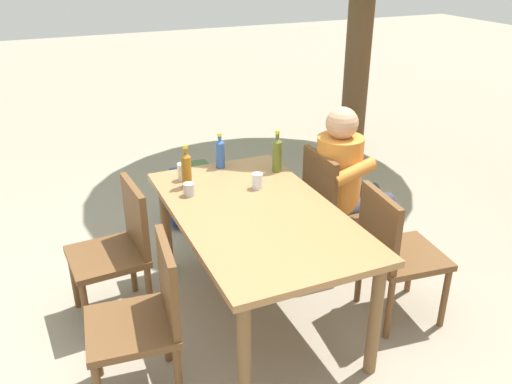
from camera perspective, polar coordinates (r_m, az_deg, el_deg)
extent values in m
plane|color=gray|center=(3.53, 0.00, -12.77)|extent=(24.00, 24.00, 0.00)
cube|color=#A37547|center=(3.14, 0.00, -2.31)|extent=(1.59, 0.91, 0.04)
cylinder|color=brown|center=(3.81, -9.55, -3.74)|extent=(0.07, 0.07, 0.70)
cylinder|color=brown|center=(2.69, -1.28, -17.43)|extent=(0.07, 0.07, 0.70)
cylinder|color=brown|center=(4.03, 0.81, -1.71)|extent=(0.07, 0.07, 0.70)
cylinder|color=brown|center=(2.98, 12.55, -13.11)|extent=(0.07, 0.07, 0.70)
cube|color=brown|center=(3.91, 9.15, -1.60)|extent=(0.44, 0.44, 0.04)
cube|color=brown|center=(3.72, 6.78, 1.00)|extent=(0.42, 0.04, 0.42)
cylinder|color=brown|center=(3.98, 12.71, -5.11)|extent=(0.04, 0.04, 0.41)
cylinder|color=brown|center=(4.25, 9.76, -2.79)|extent=(0.04, 0.04, 0.41)
cylinder|color=brown|center=(3.79, 8.00, -6.36)|extent=(0.04, 0.04, 0.41)
cylinder|color=brown|center=(4.07, 5.25, -3.83)|extent=(0.04, 0.04, 0.41)
cube|color=brown|center=(3.41, 15.55, -6.53)|extent=(0.49, 0.49, 0.04)
cube|color=brown|center=(3.20, 12.98, -3.66)|extent=(0.42, 0.09, 0.42)
cylinder|color=brown|center=(3.50, 19.44, -10.60)|extent=(0.04, 0.04, 0.41)
cylinder|color=brown|center=(3.76, 16.13, -7.51)|extent=(0.04, 0.04, 0.41)
cylinder|color=brown|center=(3.32, 13.99, -12.05)|extent=(0.04, 0.04, 0.41)
cylinder|color=brown|center=(3.58, 10.93, -8.65)|extent=(0.04, 0.04, 0.41)
cube|color=brown|center=(2.81, -13.16, -13.84)|extent=(0.48, 0.48, 0.04)
cube|color=brown|center=(2.69, -9.36, -9.39)|extent=(0.42, 0.08, 0.42)
cylinder|color=brown|center=(3.10, -16.71, -15.39)|extent=(0.04, 0.04, 0.41)
cylinder|color=brown|center=(3.11, -9.53, -14.43)|extent=(0.04, 0.04, 0.41)
cylinder|color=brown|center=(2.83, -8.25, -19.17)|extent=(0.04, 0.04, 0.41)
cube|color=brown|center=(3.40, -15.61, -6.66)|extent=(0.47, 0.47, 0.04)
cube|color=brown|center=(3.32, -12.73, -2.53)|extent=(0.42, 0.07, 0.42)
cylinder|color=brown|center=(3.66, -18.81, -8.86)|extent=(0.04, 0.04, 0.41)
cylinder|color=brown|center=(3.35, -17.62, -12.20)|extent=(0.04, 0.04, 0.41)
cylinder|color=brown|center=(3.71, -13.03, -7.58)|extent=(0.04, 0.04, 0.41)
cylinder|color=brown|center=(3.40, -11.27, -10.72)|extent=(0.04, 0.04, 0.41)
cylinder|color=orange|center=(3.77, 8.80, 2.06)|extent=(0.32, 0.32, 0.52)
sphere|color=tan|center=(3.65, 9.16, 7.26)|extent=(0.22, 0.22, 0.22)
cylinder|color=#383847|center=(3.91, 11.73, -1.48)|extent=(0.14, 0.40, 0.14)
cylinder|color=#383847|center=(4.13, 13.75, -3.76)|extent=(0.11, 0.11, 0.45)
cylinder|color=orange|center=(3.60, 10.45, 2.11)|extent=(0.09, 0.31, 0.16)
cylinder|color=#383847|center=(4.05, 10.30, -0.44)|extent=(0.14, 0.40, 0.14)
cylinder|color=#383847|center=(4.25, 12.32, -2.70)|extent=(0.11, 0.11, 0.45)
cylinder|color=orange|center=(3.89, 7.41, 4.12)|extent=(0.09, 0.31, 0.16)
cylinder|color=#2D56A3|center=(3.71, -3.84, 3.93)|extent=(0.06, 0.06, 0.18)
cone|color=#2D56A3|center=(3.67, -3.89, 5.43)|extent=(0.06, 0.06, 0.03)
cylinder|color=#2D56A3|center=(3.66, -3.90, 5.80)|extent=(0.03, 0.03, 0.03)
cylinder|color=yellow|center=(3.65, -3.91, 6.13)|extent=(0.03, 0.03, 0.02)
cylinder|color=#566623|center=(3.63, 2.26, 3.77)|extent=(0.06, 0.06, 0.21)
cone|color=#566623|center=(3.59, 2.29, 5.56)|extent=(0.06, 0.06, 0.03)
cylinder|color=#566623|center=(3.58, 2.30, 6.00)|extent=(0.03, 0.03, 0.03)
cylinder|color=yellow|center=(3.57, 2.31, 6.40)|extent=(0.03, 0.03, 0.02)
cylinder|color=#996019|center=(3.42, -7.41, 2.14)|extent=(0.06, 0.06, 0.20)
cone|color=#996019|center=(3.38, -7.52, 3.95)|extent=(0.06, 0.06, 0.03)
cylinder|color=#996019|center=(3.37, -7.54, 4.40)|extent=(0.03, 0.03, 0.03)
cylinder|color=yellow|center=(3.36, -7.57, 4.81)|extent=(0.03, 0.03, 0.02)
cylinder|color=white|center=(3.54, -7.83, 2.15)|extent=(0.07, 0.07, 0.11)
cylinder|color=silver|center=(3.39, 0.14, 1.19)|extent=(0.07, 0.07, 0.10)
cylinder|color=#B2B7BC|center=(3.32, -7.16, 0.28)|extent=(0.07, 0.07, 0.08)
cube|color=#47663D|center=(4.61, -5.64, 0.10)|extent=(0.31, 0.15, 0.46)
cube|color=#395130|center=(4.61, -6.83, -1.05)|extent=(0.22, 0.06, 0.20)
cube|color=#2D4784|center=(4.48, -7.54, -0.72)|extent=(0.29, 0.17, 0.46)
cube|color=navy|center=(4.49, -8.89, -1.93)|extent=(0.20, 0.06, 0.20)
cylinder|color=brown|center=(5.73, 10.91, 15.39)|extent=(0.26, 0.26, 2.48)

